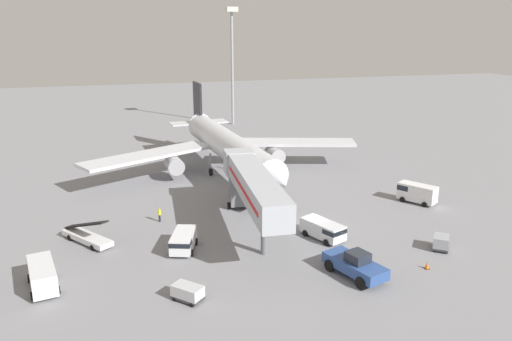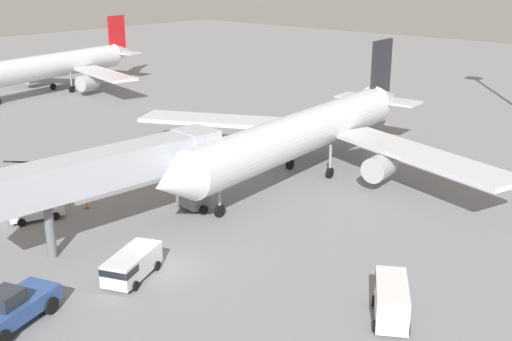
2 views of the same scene
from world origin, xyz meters
name	(u,v)px [view 1 (image 1 of 2)]	position (x,y,z in m)	size (l,w,h in m)	color
ground_plane	(316,230)	(0.00, 0.00, 0.00)	(300.00, 300.00, 0.00)	gray
airplane_at_gate	(226,145)	(-4.73, 23.56, 4.58)	(42.95, 42.26, 12.18)	silver
jet_bridge	(252,184)	(-6.87, 1.91, 5.39)	(4.73, 21.17, 7.16)	#B2B7C1
pushback_tug	(355,265)	(-0.81, -10.80, 1.13)	(4.24, 6.57, 2.45)	#2D4C8E
belt_loader_truck	(87,236)	(-24.21, 3.47, 0.77)	(5.32, 6.42, 3.21)	white
service_van_far_left	(324,229)	(-0.19, -2.39, 1.07)	(3.81, 5.39, 1.85)	silver
service_van_outer_right	(42,274)	(-27.59, -5.04, 1.24)	(3.06, 5.74, 2.16)	silver
service_van_near_center	(416,192)	(15.66, 4.84, 1.35)	(4.11, 5.00, 2.39)	white
service_van_rear_right	(183,241)	(-14.88, -1.16, 1.07)	(3.38, 4.87, 1.85)	white
baggage_cart_far_center	(441,242)	(10.08, -8.15, 0.81)	(2.39, 2.48, 1.46)	#38383D
baggage_cart_mid_center	(188,292)	(-15.91, -10.76, 0.76)	(2.77, 2.81, 1.35)	#38383D
ground_crew_worker_foreground	(159,214)	(-16.39, 7.31, 0.90)	(0.41, 0.41, 1.71)	#1E2333
safety_cone_alpha	(427,265)	(6.32, -11.36, 0.35)	(0.46, 0.46, 0.70)	black
safety_cone_bravo	(189,230)	(-13.66, 3.17, 0.31)	(0.41, 0.41, 0.62)	black
apron_light_mast	(232,44)	(5.60, 62.30, 17.69)	(2.40, 2.40, 25.46)	#93969B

